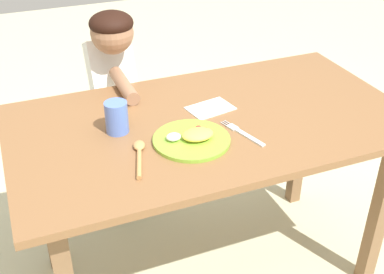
{
  "coord_description": "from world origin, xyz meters",
  "views": [
    {
      "loc": [
        -0.63,
        -1.38,
        1.6
      ],
      "look_at": [
        -0.12,
        -0.12,
        0.76
      ],
      "focal_mm": 46.48,
      "sensor_mm": 36.0,
      "label": 1
    }
  ],
  "objects_px": {
    "spoon": "(139,154)",
    "drinking_cup": "(117,117)",
    "plate": "(193,138)",
    "person": "(115,106)",
    "fork": "(243,134)"
  },
  "relations": [
    {
      "from": "plate",
      "to": "drinking_cup",
      "type": "bearing_deg",
      "value": 143.89
    },
    {
      "from": "plate",
      "to": "spoon",
      "type": "distance_m",
      "value": 0.19
    },
    {
      "from": "fork",
      "to": "person",
      "type": "relative_size",
      "value": 0.19
    },
    {
      "from": "spoon",
      "to": "person",
      "type": "bearing_deg",
      "value": 10.33
    },
    {
      "from": "fork",
      "to": "spoon",
      "type": "distance_m",
      "value": 0.36
    },
    {
      "from": "fork",
      "to": "drinking_cup",
      "type": "xyz_separation_m",
      "value": [
        -0.38,
        0.17,
        0.05
      ]
    },
    {
      "from": "spoon",
      "to": "drinking_cup",
      "type": "bearing_deg",
      "value": 25.0
    },
    {
      "from": "plate",
      "to": "drinking_cup",
      "type": "distance_m",
      "value": 0.26
    },
    {
      "from": "drinking_cup",
      "to": "person",
      "type": "relative_size",
      "value": 0.11
    },
    {
      "from": "spoon",
      "to": "plate",
      "type": "bearing_deg",
      "value": -68.06
    },
    {
      "from": "person",
      "to": "drinking_cup",
      "type": "bearing_deg",
      "value": 78.45
    },
    {
      "from": "fork",
      "to": "plate",
      "type": "bearing_deg",
      "value": 66.49
    },
    {
      "from": "person",
      "to": "plate",
      "type": "bearing_deg",
      "value": 99.66
    },
    {
      "from": "drinking_cup",
      "to": "person",
      "type": "distance_m",
      "value": 0.55
    },
    {
      "from": "fork",
      "to": "spoon",
      "type": "xyz_separation_m",
      "value": [
        -0.36,
        0.01,
        0.01
      ]
    }
  ]
}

